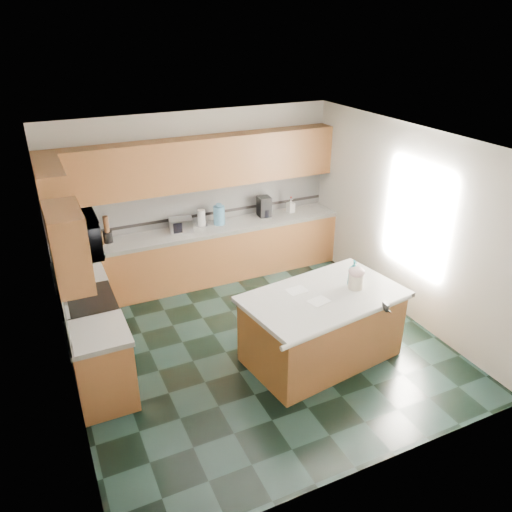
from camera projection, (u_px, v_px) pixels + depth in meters
floor at (257, 343)px, 6.69m from camera, size 4.60×4.60×0.00m
ceiling at (257, 142)px, 5.51m from camera, size 4.60×4.60×0.00m
wall_back at (196, 197)px, 7.99m from camera, size 4.60×0.04×2.70m
wall_front at (374, 359)px, 4.21m from camera, size 4.60×0.04×2.70m
wall_left at (57, 293)px, 5.22m from camera, size 0.04×4.60×2.70m
wall_right at (407, 223)px, 6.98m from camera, size 0.04×4.60×2.70m
back_base_cab at (205, 256)px, 8.13m from camera, size 4.60×0.60×0.86m
back_countertop at (204, 230)px, 7.93m from camera, size 4.60×0.64×0.06m
back_upper_cab at (198, 163)px, 7.59m from camera, size 4.60×0.33×0.78m
back_backsplash at (197, 204)px, 8.02m from camera, size 4.60×0.02×0.63m
back_accent_band at (197, 215)px, 8.10m from camera, size 4.60×0.01×0.05m
left_base_cab_rear at (84, 303)px, 6.79m from camera, size 0.60×0.82×0.86m
left_counter_rear at (79, 274)px, 6.59m from camera, size 0.64×0.82×0.06m
left_base_cab_front at (103, 368)px, 5.54m from camera, size 0.60×0.72×0.86m
left_counter_front at (98, 334)px, 5.34m from camera, size 0.64×0.72×0.06m
left_backsplash at (57, 279)px, 5.73m from camera, size 0.02×2.30×0.63m
left_accent_band at (60, 294)px, 5.81m from camera, size 0.01×2.30×0.05m
left_upper_cab_rear at (53, 196)px, 6.19m from camera, size 0.33×1.09×0.78m
left_upper_cab_front at (69, 247)px, 4.83m from camera, size 0.33×0.72×0.78m
range_body at (93, 333)px, 6.14m from camera, size 0.60×0.76×0.88m
range_oven_door at (117, 330)px, 6.27m from camera, size 0.02×0.68×0.55m
range_cooktop at (87, 301)px, 5.94m from camera, size 0.62×0.78×0.04m
range_handle at (116, 303)px, 6.11m from camera, size 0.02×0.66×0.02m
range_backguard at (63, 297)px, 5.79m from camera, size 0.06×0.76×0.18m
microwave at (77, 237)px, 5.58m from camera, size 0.50×0.73×0.41m
island_base at (322, 329)px, 6.24m from camera, size 1.97×1.30×0.86m
island_top at (324, 297)px, 6.04m from camera, size 2.08×1.41×0.06m
island_bullnose at (351, 320)px, 5.57m from camera, size 1.92×0.34×0.06m
treat_jar at (356, 281)px, 6.14m from camera, size 0.24×0.24×0.19m
treat_jar_lid at (357, 272)px, 6.08m from camera, size 0.20×0.20×0.13m
treat_jar_knob at (357, 269)px, 6.06m from camera, size 0.07×0.02×0.02m
treat_jar_knob_end_l at (355, 269)px, 6.05m from camera, size 0.03×0.03×0.03m
treat_jar_knob_end_r at (359, 268)px, 6.08m from camera, size 0.03×0.03×0.03m
soap_bottle_island at (353, 273)px, 6.15m from camera, size 0.17×0.17×0.35m
paper_sheet_a at (319, 301)px, 5.89m from camera, size 0.28×0.23×0.00m
paper_sheet_b at (297, 290)px, 6.12m from camera, size 0.26×0.20×0.00m
clamp_body at (385, 307)px, 5.76m from camera, size 0.04×0.10×0.09m
clamp_handle at (389, 311)px, 5.72m from camera, size 0.02×0.07×0.02m
knife_block at (99, 238)px, 7.31m from camera, size 0.11×0.15×0.22m
utensil_crock at (108, 237)px, 7.39m from camera, size 0.14×0.14×0.17m
utensil_bundle at (106, 224)px, 7.30m from camera, size 0.08×0.08×0.25m
toaster_oven at (181, 225)px, 7.78m from camera, size 0.40×0.31×0.21m
toaster_oven_door at (183, 227)px, 7.69m from camera, size 0.32×0.01×0.17m
paper_towel at (202, 218)px, 7.94m from camera, size 0.12×0.12×0.28m
paper_towel_base at (202, 226)px, 8.00m from camera, size 0.18×0.18×0.01m
water_jug at (219, 215)px, 8.01m from camera, size 0.18×0.18×0.30m
water_jug_neck at (219, 205)px, 7.94m from camera, size 0.09×0.09×0.04m
coffee_maker at (264, 207)px, 8.33m from camera, size 0.21×0.23×0.34m
coffee_carafe at (265, 213)px, 8.34m from camera, size 0.14×0.14×0.14m
soap_bottle_back at (291, 205)px, 8.52m from camera, size 0.13×0.13×0.25m
soap_back_cap at (291, 197)px, 8.45m from camera, size 0.02×0.02×0.03m
window_light_proxy at (416, 218)px, 6.74m from camera, size 0.02×1.40×1.10m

